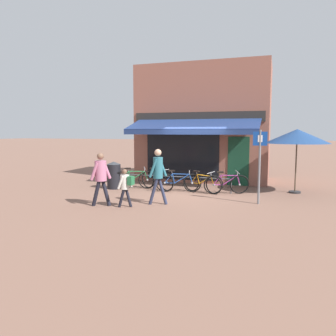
% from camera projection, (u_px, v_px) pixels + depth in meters
% --- Properties ---
extents(ground_plane, '(160.00, 160.00, 0.00)m').
position_uv_depth(ground_plane, '(187.00, 194.00, 12.20)').
color(ground_plane, brown).
extents(shop_front, '(6.09, 4.70, 5.38)m').
position_uv_depth(shop_front, '(204.00, 124.00, 15.80)').
color(shop_front, '#8E5647').
rests_on(shop_front, ground_plane).
extents(bike_rack_rail, '(4.19, 0.04, 0.57)m').
position_uv_depth(bike_rack_rail, '(179.00, 178.00, 12.84)').
color(bike_rack_rail, '#47494F').
rests_on(bike_rack_rail, ground_plane).
extents(bicycle_green, '(1.64, 0.90, 0.88)m').
position_uv_depth(bicycle_green, '(134.00, 179.00, 13.23)').
color(bicycle_green, black).
rests_on(bicycle_green, ground_plane).
extents(bicycle_black, '(1.64, 0.84, 0.85)m').
position_uv_depth(bicycle_black, '(157.00, 180.00, 13.08)').
color(bicycle_black, black).
rests_on(bicycle_black, ground_plane).
extents(bicycle_blue, '(1.72, 0.66, 0.85)m').
position_uv_depth(bicycle_blue, '(178.00, 182.00, 12.58)').
color(bicycle_blue, black).
rests_on(bicycle_blue, ground_plane).
extents(bicycle_orange, '(1.61, 0.76, 0.83)m').
position_uv_depth(bicycle_orange, '(202.00, 183.00, 12.42)').
color(bicycle_orange, black).
rests_on(bicycle_orange, ground_plane).
extents(bicycle_purple, '(1.64, 0.75, 0.88)m').
position_uv_depth(bicycle_purple, '(226.00, 184.00, 12.14)').
color(bicycle_purple, black).
rests_on(bicycle_purple, ground_plane).
extents(pedestrian_adult, '(0.59, 0.50, 1.78)m').
position_uv_depth(pedestrian_adult, '(158.00, 170.00, 10.34)').
color(pedestrian_adult, '#282D47').
rests_on(pedestrian_adult, ground_plane).
extents(pedestrian_child, '(0.49, 0.44, 1.19)m').
position_uv_depth(pedestrian_child, '(126.00, 184.00, 9.99)').
color(pedestrian_child, black).
rests_on(pedestrian_child, ground_plane).
extents(pedestrian_second_adult, '(0.59, 0.55, 1.68)m').
position_uv_depth(pedestrian_second_adult, '(101.00, 174.00, 10.14)').
color(pedestrian_second_adult, black).
rests_on(pedestrian_second_adult, ground_plane).
extents(litter_bin, '(0.56, 0.56, 1.11)m').
position_uv_depth(litter_bin, '(114.00, 175.00, 13.29)').
color(litter_bin, black).
rests_on(litter_bin, ground_plane).
extents(parking_sign, '(0.44, 0.07, 2.37)m').
position_uv_depth(parking_sign, '(260.00, 159.00, 10.36)').
color(parking_sign, slate).
rests_on(parking_sign, ground_plane).
extents(cafe_parasol, '(2.36, 2.36, 2.41)m').
position_uv_depth(cafe_parasol, '(297.00, 136.00, 12.18)').
color(cafe_parasol, '#4C3D2D').
rests_on(cafe_parasol, ground_plane).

